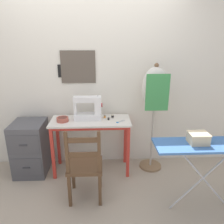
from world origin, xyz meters
name	(u,v)px	position (x,y,z in m)	size (l,w,h in m)	color
ground_plane	(91,179)	(0.00, 0.00, 0.00)	(14.00, 14.00, 0.00)	tan
wall_back	(90,80)	(0.00, 0.52, 1.28)	(10.00, 0.07, 2.55)	silver
sewing_table	(91,128)	(0.00, 0.21, 0.66)	(1.08, 0.45, 0.78)	silver
sewing_machine	(89,109)	(-0.01, 0.27, 0.93)	(0.38, 0.16, 0.34)	white
fabric_bowl	(63,119)	(-0.37, 0.20, 0.80)	(0.16, 0.16, 0.06)	#B25647
scissors	(119,122)	(0.39, 0.14, 0.78)	(0.13, 0.12, 0.01)	silver
thread_spool_near_machine	(105,117)	(0.19, 0.31, 0.79)	(0.04, 0.04, 0.03)	orange
thread_spool_mid_table	(109,119)	(0.25, 0.22, 0.79)	(0.03, 0.03, 0.04)	black
thread_spool_far_edge	(113,116)	(0.30, 0.31, 0.80)	(0.04, 0.04, 0.04)	black
wooden_chair	(85,166)	(-0.05, -0.37, 0.44)	(0.40, 0.38, 0.93)	#513823
filing_cabinet	(31,148)	(-0.85, 0.22, 0.38)	(0.43, 0.49, 0.75)	#4C4C51
dress_form	(155,94)	(0.87, 0.26, 1.13)	(0.36, 0.32, 1.53)	#846647
ironing_board	(208,148)	(1.25, -0.59, 0.76)	(1.11, 0.35, 0.81)	#3D6BAD
storage_box	(198,138)	(1.14, -0.57, 0.86)	(0.20, 0.17, 0.11)	beige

